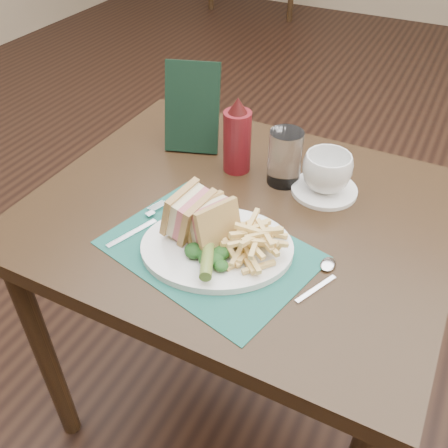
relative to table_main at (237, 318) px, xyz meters
name	(u,v)px	position (x,y,z in m)	size (l,w,h in m)	color
floor	(293,291)	(0.00, 0.50, -0.38)	(7.00, 7.00, 0.00)	black
wall_back	(439,25)	(0.00, 4.00, -0.38)	(6.00, 6.00, 0.00)	tan
table_main	(237,318)	(0.00, 0.00, 0.00)	(0.90, 0.75, 0.75)	black
placemat	(210,250)	(0.01, -0.15, 0.38)	(0.39, 0.28, 0.00)	#1B584C
plate	(217,247)	(0.02, -0.15, 0.38)	(0.30, 0.24, 0.01)	white
sandwich_half_a	(180,208)	(-0.07, -0.14, 0.44)	(0.06, 0.10, 0.09)	tan
sandwich_half_b	(206,216)	(-0.01, -0.13, 0.44)	(0.06, 0.09, 0.08)	tan
kale_garnish	(209,256)	(0.03, -0.20, 0.41)	(0.11, 0.08, 0.03)	#153B15
pickle_spear	(208,255)	(0.03, -0.20, 0.41)	(0.02, 0.02, 0.12)	#586F2A
fries_pile	(255,238)	(0.09, -0.13, 0.42)	(0.18, 0.20, 0.06)	#F3CF79
fork	(140,224)	(-0.16, -0.15, 0.38)	(0.03, 0.17, 0.01)	silver
spoon	(320,279)	(0.23, -0.13, 0.38)	(0.03, 0.15, 0.01)	silver
saucer	(324,190)	(0.14, 0.14, 0.38)	(0.15, 0.15, 0.01)	white
coffee_cup	(327,172)	(0.14, 0.14, 0.43)	(0.11, 0.11, 0.09)	white
drinking_glass	(285,158)	(0.04, 0.14, 0.44)	(0.08, 0.08, 0.13)	silver
ketchup_bottle	(237,135)	(-0.08, 0.14, 0.47)	(0.07, 0.07, 0.19)	#5A0F15
check_presenter	(192,108)	(-0.22, 0.18, 0.48)	(0.13, 0.01, 0.22)	black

